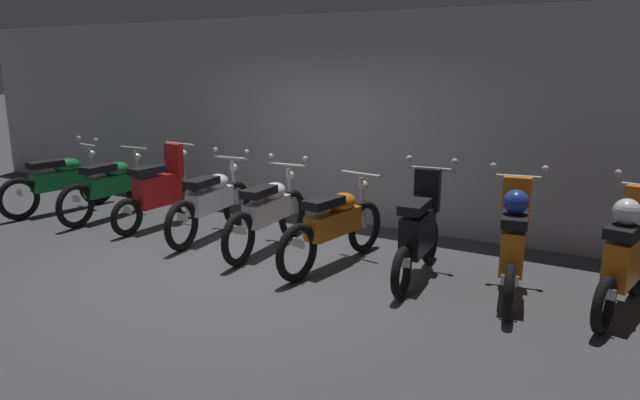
# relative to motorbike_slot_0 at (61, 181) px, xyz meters

# --- Properties ---
(ground_plane) EXTENTS (80.00, 80.00, 0.00)m
(ground_plane) POSITION_rel_motorbike_slot_0_xyz_m (4.00, -0.59, -0.49)
(ground_plane) COLOR #424244
(back_wall) EXTENTS (16.01, 0.30, 3.01)m
(back_wall) POSITION_rel_motorbike_slot_0_xyz_m (4.00, 1.88, 1.01)
(back_wall) COLOR #ADADB2
(back_wall) RESTS_ON ground
(motorbike_slot_0) EXTENTS (0.58, 1.94, 1.15)m
(motorbike_slot_0) POSITION_rel_motorbike_slot_0_xyz_m (0.00, 0.00, 0.00)
(motorbike_slot_0) COLOR black
(motorbike_slot_0) RESTS_ON ground
(motorbike_slot_1) EXTENTS (0.56, 1.95, 1.03)m
(motorbike_slot_1) POSITION_rel_motorbike_slot_0_xyz_m (1.00, 0.15, -0.00)
(motorbike_slot_1) COLOR black
(motorbike_slot_1) RESTS_ON ground
(motorbike_slot_2) EXTENTS (0.56, 1.68, 1.18)m
(motorbike_slot_2) POSITION_rel_motorbike_slot_0_xyz_m (2.00, 0.17, 0.03)
(motorbike_slot_2) COLOR black
(motorbike_slot_2) RESTS_ON ground
(motorbike_slot_3) EXTENTS (0.59, 1.95, 1.15)m
(motorbike_slot_3) POSITION_rel_motorbike_slot_0_xyz_m (3.00, 0.13, 0.00)
(motorbike_slot_3) COLOR black
(motorbike_slot_3) RESTS_ON ground
(motorbike_slot_4) EXTENTS (0.59, 1.95, 1.15)m
(motorbike_slot_4) POSITION_rel_motorbike_slot_0_xyz_m (4.00, 0.04, 0.00)
(motorbike_slot_4) COLOR black
(motorbike_slot_4) RESTS_ON ground
(motorbike_slot_5) EXTENTS (0.56, 1.94, 1.03)m
(motorbike_slot_5) POSITION_rel_motorbike_slot_0_xyz_m (5.01, -0.06, -0.00)
(motorbike_slot_5) COLOR black
(motorbike_slot_5) RESTS_ON ground
(motorbike_slot_6) EXTENTS (0.59, 1.68, 1.29)m
(motorbike_slot_6) POSITION_rel_motorbike_slot_0_xyz_m (6.00, 0.04, 0.04)
(motorbike_slot_6) COLOR black
(motorbike_slot_6) RESTS_ON ground
(motorbike_slot_7) EXTENTS (0.58, 1.67, 1.29)m
(motorbike_slot_7) POSITION_rel_motorbike_slot_0_xyz_m (7.00, 0.02, 0.08)
(motorbike_slot_7) COLOR black
(motorbike_slot_7) RESTS_ON ground
(motorbike_slot_8) EXTENTS (0.59, 1.67, 1.29)m
(motorbike_slot_8) POSITION_rel_motorbike_slot_0_xyz_m (8.01, 0.13, 0.08)
(motorbike_slot_8) COLOR black
(motorbike_slot_8) RESTS_ON ground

